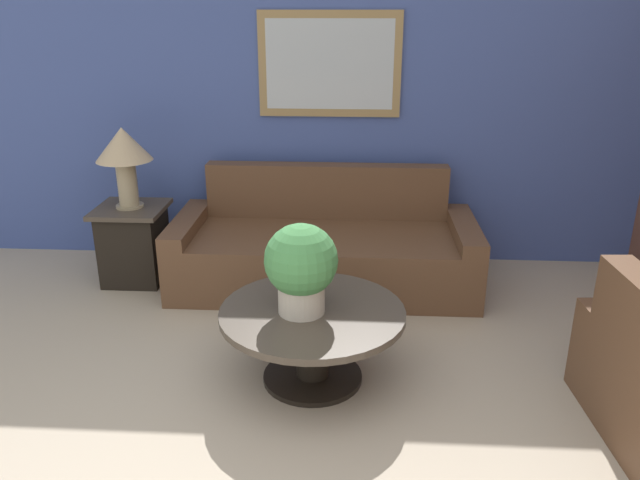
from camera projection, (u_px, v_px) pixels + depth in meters
The scene contains 6 objects.
wall_back at pixel (296, 101), 4.94m from camera, with size 7.56×0.09×2.60m.
couch_main at pixel (324, 250), 4.76m from camera, with size 2.26×0.94×0.85m.
coffee_table at pixel (312, 329), 3.50m from camera, with size 1.04×1.04×0.45m.
side_table at pixel (134, 243), 4.80m from camera, with size 0.51×0.51×0.60m.
table_lamp at pixel (124, 151), 4.55m from camera, with size 0.41×0.41×0.60m.
potted_plant_on_table at pixel (301, 266), 3.34m from camera, with size 0.40×0.40×0.51m.
Camera 1 is at (0.50, -1.63, 2.04)m, focal length 35.00 mm.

